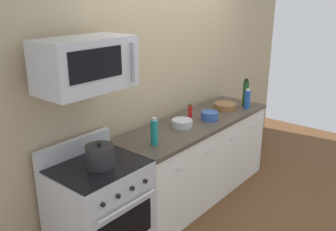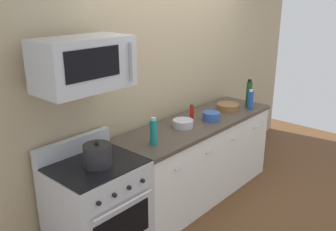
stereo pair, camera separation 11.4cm
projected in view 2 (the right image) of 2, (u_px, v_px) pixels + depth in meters
ground_plane at (197, 194)px, 4.33m from camera, size 6.25×6.25×0.00m
back_wall at (171, 77)px, 4.16m from camera, size 5.21×0.10×2.70m
counter_unit at (198, 159)px, 4.18m from camera, size 2.12×0.66×0.92m
range_oven at (98, 211)px, 3.17m from camera, size 0.76×0.69×1.07m
microwave at (84, 64)px, 2.79m from camera, size 0.74×0.44×0.40m
bottle_hot_sauce_red at (192, 112)px, 4.05m from camera, size 0.05×0.05×0.18m
bottle_wine_green at (249, 94)px, 4.50m from camera, size 0.07×0.07×0.34m
bottle_sparkling_teal at (154, 132)px, 3.37m from camera, size 0.07×0.07×0.26m
bottle_soda_blue at (250, 100)px, 4.41m from camera, size 0.07×0.07×0.24m
bowl_wooden_salad at (228, 107)px, 4.41m from camera, size 0.27×0.27×0.07m
bowl_steel_prep at (183, 123)px, 3.84m from camera, size 0.22×0.22×0.08m
bowl_blue_mixing at (211, 116)px, 4.05m from camera, size 0.19×0.19×0.09m
stockpot at (98, 155)px, 2.96m from camera, size 0.23×0.23×0.22m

